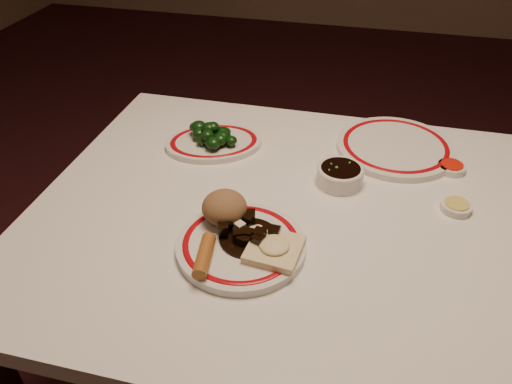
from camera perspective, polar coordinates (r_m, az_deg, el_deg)
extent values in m
cube|color=white|center=(1.06, 6.86, -3.44)|extent=(1.20, 0.90, 0.04)
cylinder|color=black|center=(1.71, -10.28, -2.03)|extent=(0.06, 0.06, 0.71)
cylinder|color=black|center=(1.67, 26.74, -7.39)|extent=(0.06, 0.06, 0.71)
cylinder|color=silver|center=(0.96, -1.72, -6.16)|extent=(0.26, 0.26, 0.02)
torus|color=#A2080F|center=(0.95, -1.73, -5.76)|extent=(0.22, 0.22, 0.00)
ellipsoid|color=olive|center=(0.98, -3.62, -1.77)|extent=(0.09, 0.09, 0.06)
cylinder|color=#A46528|center=(0.91, -5.93, -7.25)|extent=(0.04, 0.10, 0.03)
cube|color=beige|center=(0.93, 2.11, -6.56)|extent=(0.11, 0.11, 0.02)
ellipsoid|color=beige|center=(0.92, 2.13, -6.07)|extent=(0.06, 0.06, 0.02)
cylinder|color=black|center=(0.96, -0.76, -5.26)|extent=(0.12, 0.12, 0.00)
cube|color=black|center=(0.95, -1.14, -5.11)|extent=(0.02, 0.02, 0.02)
cube|color=black|center=(0.96, -0.57, -4.35)|extent=(0.02, 0.02, 0.01)
cube|color=black|center=(0.98, -0.67, -2.71)|extent=(0.02, 0.02, 0.02)
cube|color=black|center=(0.95, 2.10, -4.61)|extent=(0.02, 0.02, 0.02)
cube|color=black|center=(0.94, 0.36, -4.92)|extent=(0.03, 0.03, 0.02)
cube|color=black|center=(0.94, -1.99, -4.90)|extent=(0.03, 0.03, 0.02)
cube|color=black|center=(0.97, -0.93, -3.19)|extent=(0.03, 0.03, 0.02)
cube|color=black|center=(0.93, 0.27, -5.57)|extent=(0.03, 0.03, 0.02)
cube|color=black|center=(0.95, -3.76, -4.21)|extent=(0.02, 0.02, 0.02)
cube|color=black|center=(0.94, -1.54, -5.53)|extent=(0.02, 0.02, 0.02)
cube|color=black|center=(0.94, -0.96, -4.84)|extent=(0.02, 0.02, 0.02)
cube|color=black|center=(0.96, 1.13, -4.30)|extent=(0.02, 0.02, 0.01)
cube|color=black|center=(0.94, -1.00, -5.44)|extent=(0.02, 0.02, 0.02)
cube|color=beige|center=(0.95, -1.84, -3.87)|extent=(0.02, 0.02, 0.01)
cube|color=beige|center=(0.94, -0.04, -4.41)|extent=(0.02, 0.02, 0.01)
torus|color=#A2080F|center=(1.26, -4.85, 5.85)|extent=(0.27, 0.27, 0.00)
cylinder|color=#23471C|center=(1.23, -5.22, 5.24)|extent=(0.01, 0.01, 0.01)
ellipsoid|color=black|center=(1.23, -5.25, 5.76)|extent=(0.03, 0.03, 0.02)
cylinder|color=#23471C|center=(1.26, -4.22, 6.02)|extent=(0.01, 0.01, 0.01)
ellipsoid|color=black|center=(1.25, -4.25, 6.56)|extent=(0.03, 0.03, 0.02)
cylinder|color=#23471C|center=(1.22, -4.87, 4.96)|extent=(0.01, 0.01, 0.01)
ellipsoid|color=black|center=(1.21, -4.91, 5.58)|extent=(0.04, 0.04, 0.03)
cylinder|color=#23471C|center=(1.28, -6.50, 6.64)|extent=(0.01, 0.01, 0.01)
ellipsoid|color=black|center=(1.27, -6.56, 7.39)|extent=(0.04, 0.04, 0.03)
cylinder|color=#23471C|center=(1.27, -3.91, 6.31)|extent=(0.01, 0.01, 0.01)
ellipsoid|color=black|center=(1.26, -3.93, 6.85)|extent=(0.03, 0.03, 0.02)
cylinder|color=#23471C|center=(1.25, -3.68, 5.81)|extent=(0.01, 0.01, 0.01)
ellipsoid|color=black|center=(1.24, -3.71, 6.40)|extent=(0.04, 0.04, 0.03)
cylinder|color=#23471C|center=(1.26, -3.80, 6.11)|extent=(0.01, 0.01, 0.01)
ellipsoid|color=black|center=(1.25, -3.83, 6.74)|extent=(0.04, 0.04, 0.03)
cylinder|color=#23471C|center=(1.24, -4.06, 5.42)|extent=(0.01, 0.01, 0.01)
ellipsoid|color=black|center=(1.23, -4.09, 6.03)|extent=(0.04, 0.04, 0.03)
cylinder|color=#23471C|center=(1.24, -3.83, 5.68)|extent=(0.01, 0.01, 0.01)
ellipsoid|color=black|center=(1.23, -3.86, 6.33)|extent=(0.04, 0.04, 0.03)
cylinder|color=#23471C|center=(1.26, -5.09, 6.22)|extent=(0.01, 0.01, 0.01)
ellipsoid|color=black|center=(1.25, -5.13, 6.87)|extent=(0.03, 0.03, 0.03)
cylinder|color=#23471C|center=(1.24, -6.14, 5.49)|extent=(0.01, 0.01, 0.01)
ellipsoid|color=black|center=(1.23, -6.18, 6.00)|extent=(0.03, 0.03, 0.02)
cylinder|color=#23471C|center=(1.27, -3.45, 6.35)|extent=(0.01, 0.01, 0.01)
ellipsoid|color=black|center=(1.26, -3.48, 6.87)|extent=(0.03, 0.03, 0.02)
cylinder|color=#23471C|center=(1.26, -5.40, 6.12)|extent=(0.01, 0.01, 0.01)
ellipsoid|color=black|center=(1.25, -5.44, 6.72)|extent=(0.03, 0.03, 0.02)
cylinder|color=#23471C|center=(1.28, -5.80, 6.56)|extent=(0.01, 0.01, 0.01)
ellipsoid|color=black|center=(1.27, -5.84, 7.20)|extent=(0.03, 0.03, 0.03)
cylinder|color=#23471C|center=(1.27, -6.49, 6.09)|extent=(0.01, 0.01, 0.01)
ellipsoid|color=black|center=(1.26, -6.54, 6.66)|extent=(0.03, 0.03, 0.03)
cylinder|color=#23471C|center=(1.23, -2.82, 5.38)|extent=(0.01, 0.01, 0.01)
ellipsoid|color=black|center=(1.23, -2.84, 5.89)|extent=(0.03, 0.03, 0.02)
cylinder|color=#23471C|center=(1.24, -5.14, 5.38)|extent=(0.01, 0.01, 0.01)
ellipsoid|color=black|center=(1.23, -5.17, 5.92)|extent=(0.03, 0.03, 0.02)
cylinder|color=#23471C|center=(1.29, -6.92, 6.76)|extent=(0.01, 0.01, 0.01)
ellipsoid|color=black|center=(1.28, -6.97, 7.38)|extent=(0.03, 0.03, 0.02)
cylinder|color=#23471C|center=(1.26, -4.82, 6.13)|extent=(0.01, 0.01, 0.01)
ellipsoid|color=black|center=(1.25, -4.86, 6.75)|extent=(0.03, 0.03, 0.02)
ellipsoid|color=black|center=(1.24, -5.40, 7.30)|extent=(0.03, 0.03, 0.03)
ellipsoid|color=black|center=(1.23, -5.60, 6.47)|extent=(0.03, 0.03, 0.03)
ellipsoid|color=black|center=(1.24, -4.95, 7.42)|extent=(0.03, 0.03, 0.03)
ellipsoid|color=black|center=(1.24, -4.94, 7.28)|extent=(0.03, 0.03, 0.02)
cylinder|color=silver|center=(1.14, 9.57, 1.79)|extent=(0.10, 0.10, 0.04)
cylinder|color=black|center=(1.12, 9.67, 2.67)|extent=(0.09, 0.09, 0.00)
cylinder|color=silver|center=(1.25, 21.44, 2.57)|extent=(0.06, 0.06, 0.02)
cylinder|color=red|center=(1.25, 21.53, 2.93)|extent=(0.05, 0.05, 0.00)
cylinder|color=silver|center=(1.13, 21.89, -1.61)|extent=(0.06, 0.06, 0.02)
cylinder|color=#D4CB57|center=(1.12, 22.00, -1.23)|extent=(0.05, 0.05, 0.00)
cylinder|color=silver|center=(1.29, 15.61, 4.95)|extent=(0.38, 0.38, 0.02)
torus|color=#A2080F|center=(1.29, 15.67, 5.25)|extent=(0.33, 0.33, 0.00)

